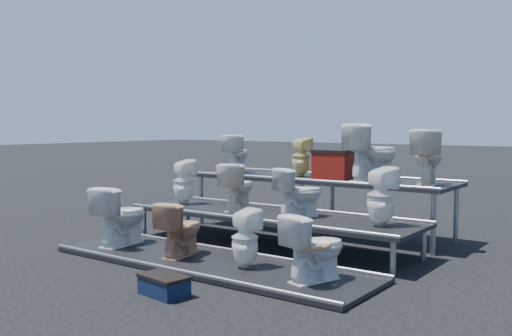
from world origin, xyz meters
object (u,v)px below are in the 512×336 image
Objects in this scene: toilet_0 at (121,215)px; step_stool at (164,287)px; toilet_4 at (184,182)px; toilet_11 at (427,157)px; toilet_5 at (237,187)px; toilet_1 at (180,229)px; toilet_8 at (237,154)px; toilet_2 at (245,238)px; toilet_7 at (381,196)px; toilet_9 at (301,157)px; toilet_6 at (299,193)px; toilet_10 at (372,152)px; red_crate at (334,166)px; toilet_3 at (315,247)px.

toilet_0 is 2.31m from step_stool.
toilet_11 is at bearing -151.03° from toilet_4.
step_stool is at bearing 95.38° from toilet_5.
toilet_1 is 2.95m from toilet_8.
toilet_8 is at bearing -95.50° from toilet_0.
toilet_7 is at bearing -124.04° from toilet_2.
toilet_0 is 1.18× the size of toilet_5.
toilet_1 is 2.72m from toilet_9.
toilet_6 is at bearing 21.27° from toilet_7.
toilet_5 is at bearing -93.89° from toilet_1.
toilet_7 is 2.35m from toilet_9.
toilet_2 is 0.99× the size of toilet_5.
toilet_0 is 1.11× the size of toilet_7.
toilet_1 is at bearing 139.58° from toilet_4.
toilet_9 reaches higher than toilet_5.
toilet_9 is (-1.92, 1.30, 0.35)m from toilet_7.
step_stool is (-0.13, -1.15, -0.31)m from toilet_2.
toilet_10 is (1.35, 2.60, 0.88)m from toilet_1.
toilet_11 reaches higher than toilet_2.
red_crate is (0.59, -0.00, -0.12)m from toilet_9.
toilet_3 is at bearing 56.02° from step_stool.
toilet_2 is 1.76m from toilet_5.
toilet_9 is (1.23, 2.60, 0.71)m from toilet_0.
toilet_2 is at bearing 173.27° from toilet_0.
toilet_1 is 2.47m from toilet_7.
toilet_10 is (1.21, 0.00, 0.11)m from toilet_9.
toilet_10 is at bearing -3.37° from red_crate.
toilet_9 is (-1.77, 2.60, 0.76)m from toilet_3.
toilet_3 is at bearing 151.10° from toilet_6.
toilet_0 is 1.24× the size of toilet_8.
toilet_4 is 0.91× the size of toilet_11.
toilet_5 reaches higher than toilet_2.
toilet_4 is at bearing 21.27° from toilet_7.
toilet_0 reaches higher than step_stool.
toilet_9 is 1.22m from toilet_10.
toilet_6 is at bearing -172.38° from toilet_4.
toilet_2 is at bearing 117.53° from toilet_6.
toilet_9 is at bearing -121.99° from toilet_0.
red_crate is at bearing 158.26° from toilet_8.
red_crate reaches higher than step_stool.
red_crate is at bearing -47.40° from toilet_3.
toilet_6 reaches higher than toilet_2.
toilet_10 reaches higher than toilet_9.
toilet_8 is at bearing -22.35° from toilet_3.
toilet_8 reaches higher than toilet_9.
toilet_4 is (-0.08, 1.30, 0.34)m from toilet_0.
toilet_0 is 1.19× the size of toilet_2.
red_crate reaches higher than toilet_5.
toilet_0 reaches higher than toilet_2.
red_crate is (-0.28, 2.60, 0.66)m from toilet_2.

